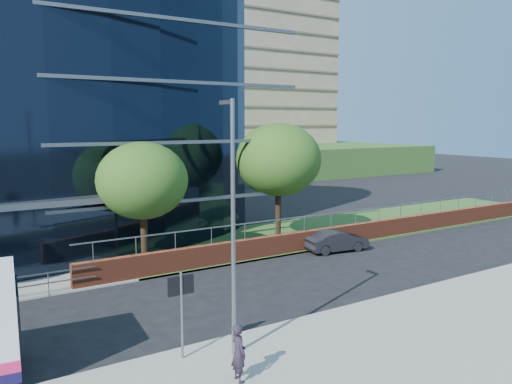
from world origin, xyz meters
TOP-DOWN VIEW (x-y plane):
  - ground at (0.00, 0.00)m, footprint 200.00×200.00m
  - grass_verge at (24.00, 11.00)m, footprint 36.00×8.00m
  - retaining_wall at (20.00, 7.30)m, footprint 34.00×0.40m
  - apartment_block at (32.00, 57.21)m, footprint 60.00×42.00m
  - street_sign at (4.50, -1.59)m, footprint 0.85×0.09m
  - tree_far_c at (7.00, 9.00)m, footprint 4.62×4.62m
  - tree_far_d at (16.00, 10.00)m, footprint 5.28×5.28m
  - tree_dist_e at (24.00, 40.00)m, footprint 4.62×4.62m
  - tree_dist_f at (40.00, 42.00)m, footprint 4.29×4.29m
  - streetlight_east at (6.00, -2.17)m, footprint 0.15×0.77m
  - parked_car at (17.63, 6.30)m, footprint 3.91×1.80m
  - pedestrian at (5.31, -3.72)m, footprint 0.43×0.63m

SIDE VIEW (x-z plane):
  - ground at x=0.00m, z-range 0.00..0.00m
  - grass_verge at x=24.00m, z-range 0.00..0.12m
  - retaining_wall at x=20.00m, z-range -0.44..1.67m
  - parked_car at x=17.63m, z-range 0.00..1.24m
  - pedestrian at x=5.31m, z-range 0.15..1.83m
  - street_sign at x=4.50m, z-range 0.75..3.55m
  - tree_dist_f at x=40.00m, z-range 1.19..7.23m
  - streetlight_east at x=6.00m, z-range 0.44..8.44m
  - tree_far_c at x=7.00m, z-range 1.28..7.79m
  - tree_dist_e at x=24.00m, z-range 1.28..7.79m
  - tree_far_d at x=16.00m, z-range 1.47..8.91m
  - apartment_block at x=32.00m, z-range -3.89..26.11m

